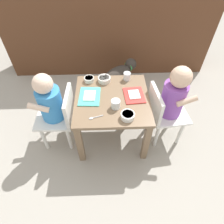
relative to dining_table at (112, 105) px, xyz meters
The scene contains 14 objects.
ground_plane 0.36m from the dining_table, ahead, with size 7.00×7.00×0.00m, color #9E998E.
kitchen_cabinet_back 1.08m from the dining_table, 90.00° to the left, with size 2.20×0.38×0.89m, color #56331E.
dining_table is the anchor object (origin of this frame).
seated_child_left 0.44m from the dining_table, behind, with size 0.29×0.29×0.68m.
seated_child_right 0.45m from the dining_table, ahead, with size 0.31×0.31×0.71m.
dog 0.60m from the dining_table, 81.36° to the left, with size 0.41×0.39×0.32m.
food_tray_left 0.19m from the dining_table, behind, with size 0.16×0.21×0.02m.
food_tray_right 0.19m from the dining_table, ahead, with size 0.16×0.19×0.02m.
water_cup_left 0.14m from the dining_table, 76.46° to the right, with size 0.06×0.06×0.06m.
water_cup_right 0.27m from the dining_table, 59.59° to the left, with size 0.06×0.06×0.06m.
veggie_bowl_near 0.23m from the dining_table, 105.24° to the left, with size 0.10×0.10×0.04m.
cereal_bowl_right_side 0.29m from the dining_table, 130.31° to the left, with size 0.08×0.08×0.03m.
cereal_bowl_left_side 0.24m from the dining_table, 63.31° to the right, with size 0.10×0.10×0.04m.
spoon_by_left_tray 0.24m from the dining_table, 123.56° to the right, with size 0.10×0.04×0.01m.
Camera 1 is at (-0.04, -1.05, 1.44)m, focal length 31.46 mm.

